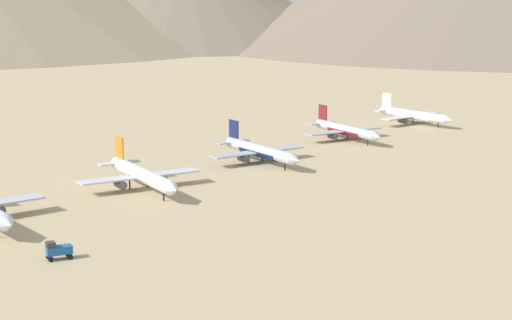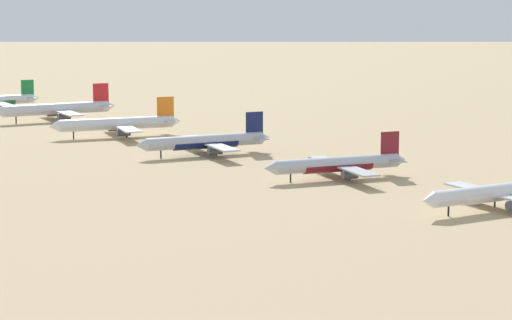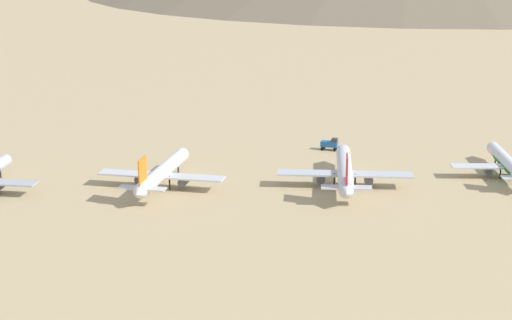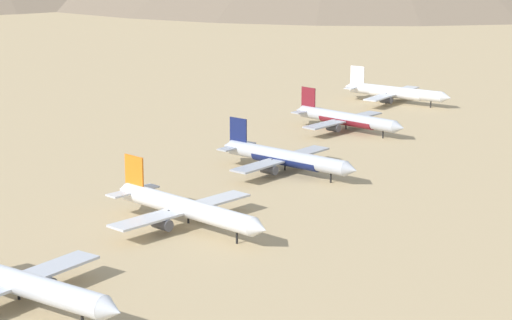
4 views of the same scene
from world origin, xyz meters
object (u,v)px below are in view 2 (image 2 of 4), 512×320
at_px(parked_jet_4, 206,142).
at_px(parked_jet_6, 496,193).
at_px(parked_jet_2, 58,109).
at_px(parked_jet_5, 339,164).
at_px(parked_jet_3, 118,124).

relative_size(parked_jet_4, parked_jet_6, 1.06).
distance_m(parked_jet_2, parked_jet_5, 147.93).
bearing_deg(parked_jet_6, parked_jet_5, -83.78).
xyz_separation_m(parked_jet_2, parked_jet_6, (-17.01, 194.10, -0.71)).
relative_size(parked_jet_2, parked_jet_4, 1.12).
height_order(parked_jet_5, parked_jet_6, parked_jet_5).
bearing_deg(parked_jet_4, parked_jet_2, -87.62).
bearing_deg(parked_jet_3, parked_jet_5, 96.81).
xyz_separation_m(parked_jet_3, parked_jet_6, (-16.82, 144.94, -0.49)).
xyz_separation_m(parked_jet_3, parked_jet_5, (-11.73, 98.29, -0.47)).
bearing_deg(parked_jet_3, parked_jet_4, 94.59).
height_order(parked_jet_3, parked_jet_6, parked_jet_3).
distance_m(parked_jet_3, parked_jet_4, 48.38).
xyz_separation_m(parked_jet_2, parked_jet_4, (-4.05, 97.38, -0.49)).
xyz_separation_m(parked_jet_5, parked_jet_6, (-5.09, 46.66, -0.02)).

